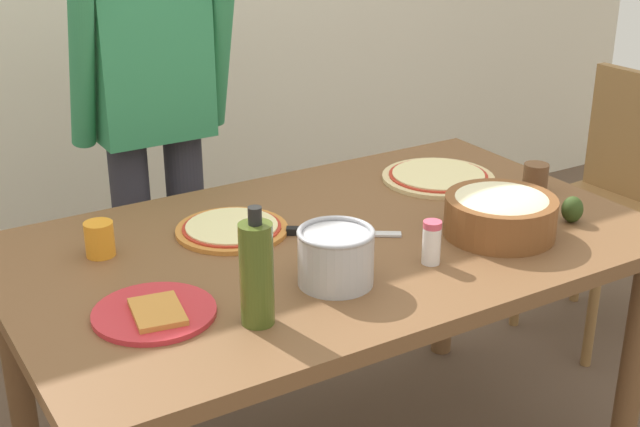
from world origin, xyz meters
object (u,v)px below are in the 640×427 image
(olive_oil_bottle, at_px, (257,273))
(steel_pot, at_px, (336,256))
(salt_shaker, at_px, (432,242))
(chair_wooden_right, at_px, (610,191))
(person_cook, at_px, (152,108))
(pizza_cooked_on_tray, at_px, (232,229))
(popcorn_bowl, at_px, (500,212))
(plate_with_slice, at_px, (155,312))
(pizza_raw_on_board, at_px, (438,177))
(cup_orange, at_px, (100,239))
(avocado, at_px, (572,209))
(chef_knife, at_px, (329,232))
(dining_table, at_px, (330,271))
(cup_small_brown, at_px, (535,178))

(olive_oil_bottle, bearing_deg, steel_pot, 16.23)
(salt_shaker, bearing_deg, chair_wooden_right, 22.14)
(person_cook, xyz_separation_m, salt_shaker, (0.29, -1.00, -0.13))
(person_cook, distance_m, chair_wooden_right, 1.62)
(pizza_cooked_on_tray, relative_size, popcorn_bowl, 1.02)
(plate_with_slice, relative_size, salt_shaker, 2.45)
(pizza_raw_on_board, xyz_separation_m, olive_oil_bottle, (-0.84, -0.47, 0.10))
(plate_with_slice, xyz_separation_m, olive_oil_bottle, (0.17, -0.14, 0.11))
(person_cook, bearing_deg, steel_pot, -87.36)
(plate_with_slice, xyz_separation_m, popcorn_bowl, (0.90, -0.06, 0.05))
(pizza_cooked_on_tray, relative_size, steel_pot, 1.65)
(pizza_cooked_on_tray, bearing_deg, cup_orange, 173.13)
(salt_shaker, height_order, avocado, salt_shaker)
(chef_knife, bearing_deg, avocado, -23.78)
(dining_table, xyz_separation_m, cup_orange, (-0.52, 0.20, 0.13))
(olive_oil_bottle, bearing_deg, dining_table, 38.62)
(steel_pot, height_order, avocado, steel_pot)
(pizza_cooked_on_tray, distance_m, salt_shaker, 0.52)
(steel_pot, distance_m, cup_orange, 0.58)
(cup_small_brown, bearing_deg, pizza_raw_on_board, 126.81)
(pizza_cooked_on_tray, bearing_deg, salt_shaker, -51.58)
(olive_oil_bottle, height_order, cup_small_brown, olive_oil_bottle)
(chef_knife, height_order, avocado, avocado)
(chair_wooden_right, distance_m, salt_shaker, 1.32)
(salt_shaker, bearing_deg, pizza_raw_on_board, 49.81)
(plate_with_slice, height_order, avocado, avocado)
(person_cook, distance_m, avocado, 1.26)
(olive_oil_bottle, bearing_deg, popcorn_bowl, 6.21)
(person_cook, distance_m, popcorn_bowl, 1.10)
(chef_knife, bearing_deg, cup_orange, 161.15)
(dining_table, distance_m, plate_with_slice, 0.55)
(chair_wooden_right, xyz_separation_m, chef_knife, (-1.31, -0.22, 0.23))
(pizza_cooked_on_tray, xyz_separation_m, steel_pot, (0.07, -0.38, 0.06))
(chair_wooden_right, bearing_deg, pizza_raw_on_board, -176.45)
(cup_orange, bearing_deg, olive_oil_bottle, -70.34)
(dining_table, bearing_deg, pizza_cooked_on_tray, 139.74)
(cup_small_brown, xyz_separation_m, salt_shaker, (-0.53, -0.21, 0.01))
(pizza_raw_on_board, bearing_deg, pizza_cooked_on_tray, -177.49)
(steel_pot, xyz_separation_m, salt_shaker, (0.25, -0.03, -0.01))
(salt_shaker, height_order, chef_knife, salt_shaker)
(pizza_cooked_on_tray, distance_m, steel_pot, 0.39)
(chair_wooden_right, distance_m, chef_knife, 1.35)
(pizza_raw_on_board, xyz_separation_m, salt_shaker, (-0.37, -0.43, 0.04))
(steel_pot, height_order, cup_orange, steel_pot)
(popcorn_bowl, xyz_separation_m, cup_small_brown, (0.29, 0.17, -0.02))
(plate_with_slice, bearing_deg, cup_small_brown, 5.46)
(chair_wooden_right, bearing_deg, person_cook, 160.99)
(dining_table, xyz_separation_m, plate_with_slice, (-0.52, -0.14, 0.10))
(dining_table, distance_m, cup_orange, 0.57)
(steel_pot, distance_m, chef_knife, 0.27)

